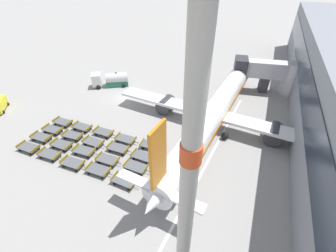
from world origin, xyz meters
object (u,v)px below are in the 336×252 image
Objects in this scene: airplane at (217,108)px; baggage_dolly_row_mid_b_col_e at (143,156)px; baggage_dolly_row_near_col_b at (50,154)px; baggage_dolly_row_mid_a_col_d at (108,159)px; baggage_dolly_row_near_col_e at (124,181)px; baggage_dolly_row_far_col_a at (63,122)px; baggage_dolly_row_mid_b_col_d at (118,148)px; baggage_dolly_row_near_col_d at (98,170)px; baggage_dolly_row_mid_a_col_e at (136,167)px; baggage_dolly_row_far_col_d at (126,139)px; baggage_dolly_row_far_col_c at (104,132)px; fuel_tanker_primary at (112,80)px; baggage_dolly_row_mid_a_col_b at (62,145)px; baggage_dolly_row_mid_b_col_a at (53,130)px; baggage_dolly_row_mid_a_col_c at (84,151)px; baggage_dolly_row_mid_b_col_c at (93,142)px; apron_light_mast at (184,243)px; baggage_dolly_row_mid_a_col_a at (41,137)px; baggage_dolly_row_mid_b_col_b at (73,135)px; baggage_dolly_row_far_col_b at (82,127)px; baggage_dolly_row_far_col_e at (151,145)px; baggage_dolly_row_near_col_c at (73,163)px.

airplane is 14.30m from baggage_dolly_row_mid_b_col_e.
baggage_dolly_row_mid_a_col_d is at bearing 16.03° from baggage_dolly_row_near_col_b.
baggage_dolly_row_near_col_e is 17.13m from baggage_dolly_row_far_col_a.
baggage_dolly_row_mid_a_col_d is 2.48m from baggage_dolly_row_mid_b_col_d.
baggage_dolly_row_near_col_d is 4.71m from baggage_dolly_row_mid_a_col_e.
baggage_dolly_row_far_col_a is (-15.98, 4.04, 0.00)m from baggage_dolly_row_mid_a_col_e.
airplane is at bearing 42.19° from baggage_dolly_row_far_col_d.
baggage_dolly_row_mid_a_col_e is at bearing -28.22° from baggage_dolly_row_far_col_c.
fuel_tanker_primary is 2.07× the size of baggage_dolly_row_mid_a_col_e.
baggage_dolly_row_mid_b_col_e is (0.03, 4.56, 0.00)m from baggage_dolly_row_near_col_e.
baggage_dolly_row_mid_b_col_a is (-3.97, 2.24, 0.00)m from baggage_dolly_row_mid_a_col_b.
baggage_dolly_row_near_col_b is 1.00× the size of baggage_dolly_row_mid_a_col_c.
apron_light_mast is at bearing -38.07° from baggage_dolly_row_mid_b_col_c.
baggage_dolly_row_near_col_b and baggage_dolly_row_mid_a_col_a have the same top height.
baggage_dolly_row_near_col_b is at bearing -138.55° from baggage_dolly_row_far_col_d.
baggage_dolly_row_mid_b_col_a and baggage_dolly_row_far_col_c have the same top height.
baggage_dolly_row_near_col_b is 12.70m from baggage_dolly_row_mid_b_col_e.
baggage_dolly_row_far_col_d is at bearing -1.59° from baggage_dolly_row_far_col_c.
fuel_tanker_primary is 27.65m from baggage_dolly_row_near_col_e.
baggage_dolly_row_near_col_b is 1.01× the size of baggage_dolly_row_mid_b_col_d.
airplane is at bearing 56.63° from baggage_dolly_row_near_col_d.
baggage_dolly_row_mid_a_col_c and baggage_dolly_row_mid_a_col_d have the same top height.
airplane is 15.09m from baggage_dolly_row_far_col_d.
baggage_dolly_row_far_col_d is 25.76m from apron_light_mast.
baggage_dolly_row_mid_b_col_b is at bearing -74.58° from fuel_tanker_primary.
baggage_dolly_row_mid_b_col_e is at bearing 21.34° from baggage_dolly_row_near_col_b.
baggage_dolly_row_mid_a_col_a is 16.01m from baggage_dolly_row_mid_a_col_e.
baggage_dolly_row_far_col_b is at bearing 150.74° from baggage_dolly_row_near_col_e.
baggage_dolly_row_mid_a_col_d is (7.86, 2.26, 0.00)m from baggage_dolly_row_near_col_b.
baggage_dolly_row_mid_a_col_e and baggage_dolly_row_far_col_c have the same top height.
baggage_dolly_row_near_col_e and baggage_dolly_row_mid_a_col_b have the same top height.
baggage_dolly_row_mid_b_col_c is at bearing 167.21° from baggage_dolly_row_mid_a_col_e.
baggage_dolly_row_mid_a_col_a is 1.01× the size of baggage_dolly_row_far_col_a.
baggage_dolly_row_far_col_d is at bearing 90.80° from baggage_dolly_row_near_col_d.
baggage_dolly_row_near_col_b is 5.86m from baggage_dolly_row_mid_b_col_c.
baggage_dolly_row_near_col_d and baggage_dolly_row_near_col_e have the same top height.
apron_light_mast is (10.64, -17.29, 12.51)m from baggage_dolly_row_far_col_e.
baggage_dolly_row_near_col_e is 0.99× the size of baggage_dolly_row_far_col_e.
baggage_dolly_row_near_col_c and baggage_dolly_row_mid_a_col_d have the same top height.
baggage_dolly_row_mid_a_col_d is at bearing -10.33° from baggage_dolly_row_mid_b_col_a.
baggage_dolly_row_far_col_e is at bearing 1.62° from baggage_dolly_row_far_col_b.
baggage_dolly_row_mid_b_col_b is at bearing 28.62° from baggage_dolly_row_mid_a_col_a.
baggage_dolly_row_mid_b_col_c is 7.98m from baggage_dolly_row_mid_b_col_e.
baggage_dolly_row_mid_b_col_c is (3.90, -0.07, 0.00)m from baggage_dolly_row_mid_b_col_b.
baggage_dolly_row_far_col_d is at bearing 92.86° from baggage_dolly_row_mid_b_col_d.
baggage_dolly_row_far_col_c is 1.00× the size of baggage_dolly_row_far_col_d.
baggage_dolly_row_mid_a_col_a and baggage_dolly_row_mid_a_col_b have the same top height.
baggage_dolly_row_mid_b_col_c is 4.05m from baggage_dolly_row_mid_b_col_d.
airplane is 19.62m from baggage_dolly_row_mid_b_col_c.
baggage_dolly_row_mid_b_col_c is at bearing 30.40° from baggage_dolly_row_mid_a_col_b.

